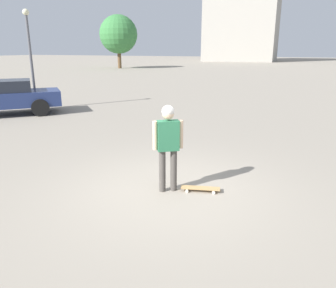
% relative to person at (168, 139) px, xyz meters
% --- Properties ---
extents(ground_plane, '(220.00, 220.00, 0.00)m').
position_rel_person_xyz_m(ground_plane, '(0.00, 0.00, -1.06)').
color(ground_plane, gray).
extents(person, '(0.40, 0.51, 1.72)m').
position_rel_person_xyz_m(person, '(0.00, 0.00, 0.00)').
color(person, '#4C4742').
rests_on(person, ground_plane).
extents(skateboard, '(0.38, 0.79, 0.07)m').
position_rel_person_xyz_m(skateboard, '(0.21, -0.61, -1.00)').
color(skateboard, tan).
rests_on(skateboard, ground_plane).
extents(car_parked_near, '(4.48, 4.47, 1.46)m').
position_rel_person_xyz_m(car_parked_near, '(4.51, 9.39, -0.29)').
color(car_parked_near, navy).
rests_on(car_parked_near, ground_plane).
extents(building_block_distant, '(10.75, 14.97, 21.31)m').
position_rel_person_xyz_m(building_block_distant, '(70.43, 11.66, 9.59)').
color(building_block_distant, '#9E998E').
rests_on(building_block_distant, ground_plane).
extents(tree_distant, '(5.26, 5.26, 7.26)m').
position_rel_person_xyz_m(tree_distant, '(36.26, 22.44, 3.55)').
color(tree_distant, brown).
rests_on(tree_distant, ground_plane).
extents(lamp_post, '(0.28, 0.28, 4.38)m').
position_rel_person_xyz_m(lamp_post, '(6.08, 9.17, 1.59)').
color(lamp_post, '#59595E').
rests_on(lamp_post, ground_plane).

